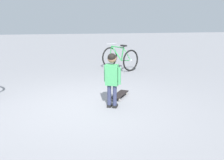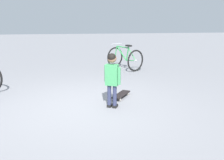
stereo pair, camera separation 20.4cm
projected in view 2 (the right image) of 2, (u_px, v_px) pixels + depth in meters
ground_plane at (81, 107)px, 4.79m from camera, size 50.00×50.00×0.00m
child_person at (112, 75)px, 4.63m from camera, size 0.28×0.34×1.06m
skateboard at (121, 95)px, 5.40m from camera, size 0.53×0.65×0.07m
bicycle_mid at (125, 58)px, 8.40m from camera, size 1.16×1.28×0.85m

